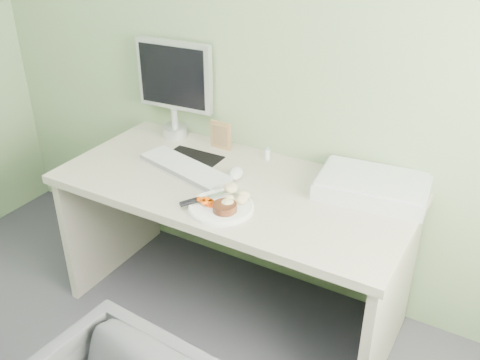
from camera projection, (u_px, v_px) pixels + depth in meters
The scene contains 14 objects.
wall_back at pixel (275, 26), 2.37m from camera, with size 3.50×3.50×0.00m, color gray.
desk at pixel (233, 218), 2.47m from camera, with size 1.60×0.75×0.73m.
plate at pixel (221, 207), 2.19m from camera, with size 0.27×0.27×0.01m, color white.
steak at pixel (225, 207), 2.15m from camera, with size 0.10×0.10×0.03m, color black.
potato_pile at pixel (234, 196), 2.20m from camera, with size 0.11×0.08×0.06m, color #A98752.
carrot_heap at pixel (208, 200), 2.19m from camera, with size 0.06×0.05×0.04m, color #FF5305.
steak_knife at pixel (198, 200), 2.21m from camera, with size 0.13×0.21×0.02m.
mousepad at pixel (189, 161), 2.58m from camera, with size 0.27×0.24×0.00m, color black.
keyboard at pixel (185, 168), 2.48m from camera, with size 0.49×0.15×0.02m, color white.
computer_mouse at pixel (236, 173), 2.43m from camera, with size 0.06×0.11×0.04m, color white.
photo_frame at pixel (221, 135), 2.67m from camera, with size 0.11×0.01×0.14m, color #A17A4B.
eyedrop_bottle at pixel (268, 154), 2.58m from camera, with size 0.02×0.02×0.07m.
scanner at pixel (372, 187), 2.28m from camera, with size 0.46×0.31×0.07m, color silver.
monitor at pixel (174, 84), 2.72m from camera, with size 0.42×0.13×0.50m.
Camera 1 is at (1.07, -0.16, 1.89)m, focal length 40.00 mm.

